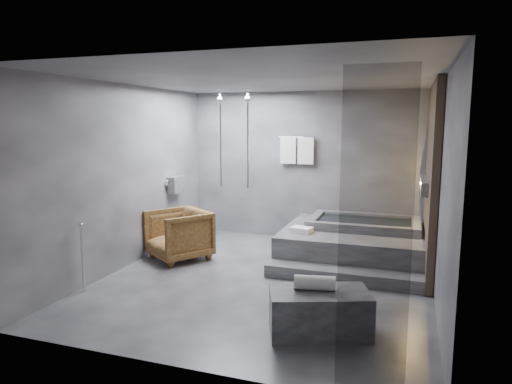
% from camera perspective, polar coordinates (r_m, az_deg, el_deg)
% --- Properties ---
extents(room, '(5.00, 5.04, 2.82)m').
position_cam_1_polar(room, '(6.40, 5.28, 4.23)').
color(room, '#313134').
rests_on(room, ground).
extents(tub_deck, '(2.20, 2.00, 0.50)m').
position_cam_1_polar(tub_deck, '(7.71, 12.01, -6.33)').
color(tub_deck, '#37373A').
rests_on(tub_deck, ground).
extents(tub_step, '(2.20, 0.36, 0.18)m').
position_cam_1_polar(tub_step, '(6.64, 10.73, -10.22)').
color(tub_step, '#37373A').
rests_on(tub_step, ground).
extents(concrete_bench, '(1.18, 0.90, 0.47)m').
position_cam_1_polar(concrete_bench, '(5.04, 7.91, -14.66)').
color(concrete_bench, '#2F2F31').
rests_on(concrete_bench, ground).
extents(driftwood_chair, '(1.22, 1.23, 0.81)m').
position_cam_1_polar(driftwood_chair, '(7.59, -9.64, -5.28)').
color(driftwood_chair, '#3F260F').
rests_on(driftwood_chair, ground).
extents(rolled_towel, '(0.45, 0.23, 0.16)m').
position_cam_1_polar(rolled_towel, '(4.95, 7.35, -11.19)').
color(rolled_towel, white).
rests_on(rolled_towel, concrete_bench).
extents(deck_towel, '(0.36, 0.29, 0.08)m').
position_cam_1_polar(deck_towel, '(7.27, 5.71, -4.72)').
color(deck_towel, white).
rests_on(deck_towel, tub_deck).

